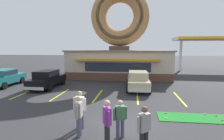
{
  "coord_description": "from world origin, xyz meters",
  "views": [
    {
      "loc": [
        0.4,
        -7.73,
        3.61
      ],
      "look_at": [
        -1.2,
        5.0,
        2.0
      ],
      "focal_mm": 28.0,
      "sensor_mm": 36.0,
      "label": 1
    }
  ],
  "objects_px": {
    "car_black": "(47,78)",
    "golf_ball": "(183,118)",
    "trash_bin": "(55,76)",
    "pedestrian_hooded_kid": "(144,128)",
    "pedestrian_leather_jacket_man": "(80,108)",
    "car_teal": "(4,77)",
    "pedestrian_blue_sweater_man": "(107,121)",
    "pedestrian_clipboard_woman": "(120,117)",
    "car_champagne": "(138,80)",
    "pedestrian_beanie_man": "(79,114)"
  },
  "relations": [
    {
      "from": "car_black",
      "to": "pedestrian_blue_sweater_man",
      "type": "height_order",
      "value": "pedestrian_blue_sweater_man"
    },
    {
      "from": "car_black",
      "to": "pedestrian_clipboard_woman",
      "type": "xyz_separation_m",
      "value": [
        7.34,
        -8.18,
        -0.02
      ]
    },
    {
      "from": "golf_ball",
      "to": "pedestrian_hooded_kid",
      "type": "bearing_deg",
      "value": -123.47
    },
    {
      "from": "car_teal",
      "to": "pedestrian_blue_sweater_man",
      "type": "height_order",
      "value": "pedestrian_blue_sweater_man"
    },
    {
      "from": "pedestrian_blue_sweater_man",
      "to": "trash_bin",
      "type": "xyz_separation_m",
      "value": [
        -7.76,
        12.25,
        -0.49
      ]
    },
    {
      "from": "car_black",
      "to": "car_teal",
      "type": "distance_m",
      "value": 4.4
    },
    {
      "from": "golf_ball",
      "to": "pedestrian_blue_sweater_man",
      "type": "relative_size",
      "value": 0.02
    },
    {
      "from": "car_teal",
      "to": "pedestrian_blue_sweater_man",
      "type": "bearing_deg",
      "value": -38.6
    },
    {
      "from": "pedestrian_hooded_kid",
      "to": "pedestrian_leather_jacket_man",
      "type": "xyz_separation_m",
      "value": [
        -2.75,
        1.6,
        0.02
      ]
    },
    {
      "from": "pedestrian_leather_jacket_man",
      "to": "trash_bin",
      "type": "relative_size",
      "value": 1.77
    },
    {
      "from": "car_teal",
      "to": "trash_bin",
      "type": "bearing_deg",
      "value": 42.06
    },
    {
      "from": "car_teal",
      "to": "pedestrian_clipboard_woman",
      "type": "distance_m",
      "value": 14.4
    },
    {
      "from": "car_champagne",
      "to": "pedestrian_beanie_man",
      "type": "relative_size",
      "value": 2.69
    },
    {
      "from": "car_champagne",
      "to": "trash_bin",
      "type": "relative_size",
      "value": 4.73
    },
    {
      "from": "pedestrian_leather_jacket_man",
      "to": "pedestrian_beanie_man",
      "type": "xyz_separation_m",
      "value": [
        0.19,
        -0.72,
        -0.01
      ]
    },
    {
      "from": "car_teal",
      "to": "pedestrian_blue_sweater_man",
      "type": "distance_m",
      "value": 14.49
    },
    {
      "from": "car_teal",
      "to": "pedestrian_leather_jacket_man",
      "type": "height_order",
      "value": "pedestrian_leather_jacket_man"
    },
    {
      "from": "car_teal",
      "to": "pedestrian_blue_sweater_man",
      "type": "relative_size",
      "value": 2.64
    },
    {
      "from": "pedestrian_leather_jacket_man",
      "to": "trash_bin",
      "type": "bearing_deg",
      "value": 120.0
    },
    {
      "from": "golf_ball",
      "to": "pedestrian_hooded_kid",
      "type": "distance_m",
      "value": 4.02
    },
    {
      "from": "trash_bin",
      "to": "pedestrian_leather_jacket_man",
      "type": "bearing_deg",
      "value": -60.0
    },
    {
      "from": "pedestrian_blue_sweater_man",
      "to": "trash_bin",
      "type": "height_order",
      "value": "pedestrian_blue_sweater_man"
    },
    {
      "from": "car_black",
      "to": "pedestrian_blue_sweater_man",
      "type": "xyz_separation_m",
      "value": [
        6.92,
        -8.89,
        0.11
      ]
    },
    {
      "from": "car_black",
      "to": "pedestrian_blue_sweater_man",
      "type": "distance_m",
      "value": 11.27
    },
    {
      "from": "pedestrian_blue_sweater_man",
      "to": "pedestrian_clipboard_woman",
      "type": "relative_size",
      "value": 1.13
    },
    {
      "from": "pedestrian_hooded_kid",
      "to": "pedestrian_beanie_man",
      "type": "height_order",
      "value": "pedestrian_beanie_man"
    },
    {
      "from": "car_black",
      "to": "pedestrian_hooded_kid",
      "type": "xyz_separation_m",
      "value": [
        8.23,
        -9.2,
        0.07
      ]
    },
    {
      "from": "pedestrian_blue_sweater_man",
      "to": "pedestrian_clipboard_woman",
      "type": "height_order",
      "value": "pedestrian_blue_sweater_man"
    },
    {
      "from": "car_black",
      "to": "pedestrian_clipboard_woman",
      "type": "relative_size",
      "value": 2.94
    },
    {
      "from": "pedestrian_blue_sweater_man",
      "to": "pedestrian_hooded_kid",
      "type": "relative_size",
      "value": 1.04
    },
    {
      "from": "pedestrian_leather_jacket_man",
      "to": "car_black",
      "type": "bearing_deg",
      "value": 125.83
    },
    {
      "from": "car_champagne",
      "to": "pedestrian_blue_sweater_man",
      "type": "relative_size",
      "value": 2.61
    },
    {
      "from": "pedestrian_leather_jacket_man",
      "to": "pedestrian_beanie_man",
      "type": "bearing_deg",
      "value": -74.92
    },
    {
      "from": "car_teal",
      "to": "trash_bin",
      "type": "relative_size",
      "value": 4.77
    },
    {
      "from": "pedestrian_clipboard_woman",
      "to": "pedestrian_beanie_man",
      "type": "height_order",
      "value": "pedestrian_beanie_man"
    },
    {
      "from": "pedestrian_blue_sweater_man",
      "to": "pedestrian_clipboard_woman",
      "type": "bearing_deg",
      "value": 59.17
    },
    {
      "from": "car_champagne",
      "to": "pedestrian_blue_sweater_man",
      "type": "xyz_separation_m",
      "value": [
        -1.31,
        -9.21,
        0.11
      ]
    },
    {
      "from": "pedestrian_leather_jacket_man",
      "to": "pedestrian_clipboard_woman",
      "type": "xyz_separation_m",
      "value": [
        1.86,
        -0.58,
        -0.11
      ]
    },
    {
      "from": "car_champagne",
      "to": "pedestrian_beanie_man",
      "type": "height_order",
      "value": "pedestrian_beanie_man"
    },
    {
      "from": "car_black",
      "to": "pedestrian_blue_sweater_man",
      "type": "bearing_deg",
      "value": -52.1
    },
    {
      "from": "car_teal",
      "to": "pedestrian_beanie_man",
      "type": "bearing_deg",
      "value": -40.02
    },
    {
      "from": "golf_ball",
      "to": "car_black",
      "type": "distance_m",
      "value": 11.99
    },
    {
      "from": "trash_bin",
      "to": "golf_ball",
      "type": "bearing_deg",
      "value": -39.58
    },
    {
      "from": "car_black",
      "to": "golf_ball",
      "type": "bearing_deg",
      "value": -29.69
    },
    {
      "from": "trash_bin",
      "to": "pedestrian_hooded_kid",
      "type": "bearing_deg",
      "value": -54.15
    },
    {
      "from": "pedestrian_blue_sweater_man",
      "to": "pedestrian_beanie_man",
      "type": "bearing_deg",
      "value": 155.15
    },
    {
      "from": "car_champagne",
      "to": "pedestrian_leather_jacket_man",
      "type": "height_order",
      "value": "pedestrian_leather_jacket_man"
    },
    {
      "from": "car_champagne",
      "to": "trash_bin",
      "type": "height_order",
      "value": "car_champagne"
    },
    {
      "from": "car_teal",
      "to": "pedestrian_beanie_man",
      "type": "xyz_separation_m",
      "value": [
        10.08,
        -8.46,
        0.08
      ]
    },
    {
      "from": "pedestrian_blue_sweater_man",
      "to": "golf_ball",
      "type": "bearing_deg",
      "value": 40.49
    }
  ]
}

